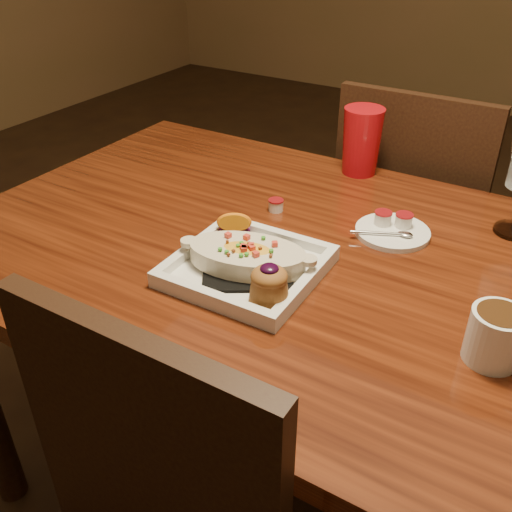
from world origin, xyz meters
The scene contains 8 objects.
floor centered at (0.00, 0.00, 0.00)m, with size 7.00×7.00×0.00m, color black.
table centered at (0.00, 0.00, 0.65)m, with size 1.50×0.90×0.75m.
chair_far centered at (0.00, 0.63, 0.51)m, with size 0.42×0.42×0.93m.
plate centered at (-0.09, -0.12, 0.78)m, with size 0.25×0.25×0.08m.
coffee_mug centered at (0.33, -0.13, 0.80)m, with size 0.11×0.08×0.08m.
saucer centered at (0.08, 0.15, 0.76)m, with size 0.15×0.15×0.10m.
creamer_loose centered at (-0.17, 0.12, 0.76)m, with size 0.03×0.03×0.03m.
red_tumbler centered at (-0.10, 0.40, 0.83)m, with size 0.10×0.10×0.16m, color red.
Camera 1 is at (0.36, -0.84, 1.33)m, focal length 40.00 mm.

